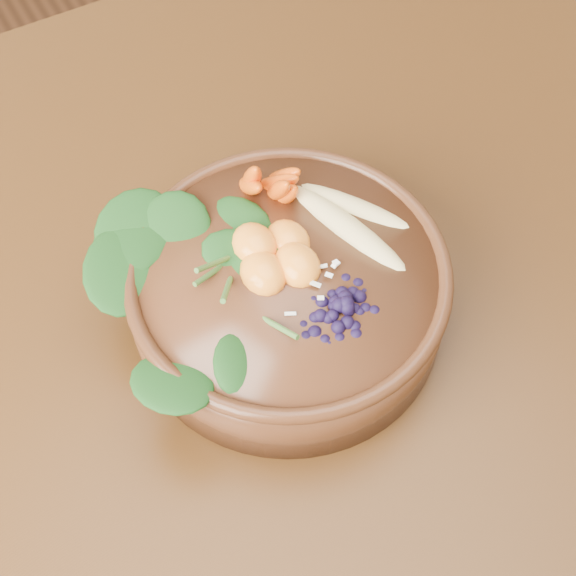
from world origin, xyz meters
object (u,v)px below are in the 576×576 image
object	(u,v)px
mandarin_cluster	(275,246)
dining_table	(489,202)
carrot_cluster	(270,161)
banana_halves	(351,207)
blueberry_pile	(340,297)
kale_heap	(203,244)
stoneware_bowl	(288,294)

from	to	relation	value
mandarin_cluster	dining_table	bearing A→B (deg)	9.62
dining_table	carrot_cluster	world-z (taller)	carrot_cluster
carrot_cluster	mandarin_cluster	xyz separation A→B (m)	(-0.03, -0.07, -0.02)
banana_halves	blueberry_pile	size ratio (longest dim) A/B	1.22
kale_heap	carrot_cluster	xyz separation A→B (m)	(0.09, 0.04, 0.02)
blueberry_pile	dining_table	bearing A→B (deg)	23.25
dining_table	carrot_cluster	distance (m)	0.35
mandarin_cluster	kale_heap	bearing A→B (deg)	152.51
kale_heap	stoneware_bowl	bearing A→B (deg)	-38.84
carrot_cluster	mandarin_cluster	world-z (taller)	carrot_cluster
dining_table	banana_halves	distance (m)	0.30
stoneware_bowl	carrot_cluster	size ratio (longest dim) A/B	3.62
banana_halves	blueberry_pile	xyz separation A→B (m)	(-0.06, -0.08, 0.01)
kale_heap	mandarin_cluster	bearing A→B (deg)	-27.49
mandarin_cluster	blueberry_pile	size ratio (longest dim) A/B	0.69
stoneware_bowl	carrot_cluster	world-z (taller)	carrot_cluster
stoneware_bowl	mandarin_cluster	bearing A→B (deg)	97.95
banana_halves	mandarin_cluster	distance (m)	0.08
stoneware_bowl	carrot_cluster	distance (m)	0.12
carrot_cluster	banana_halves	distance (m)	0.08
stoneware_bowl	banana_halves	distance (m)	0.10
blueberry_pile	banana_halves	bearing A→B (deg)	52.78
kale_heap	blueberry_pile	bearing A→B (deg)	-53.91
blueberry_pile	carrot_cluster	bearing A→B (deg)	84.74
banana_halves	stoneware_bowl	bearing A→B (deg)	-177.26
blueberry_pile	kale_heap	bearing A→B (deg)	126.09
stoneware_bowl	mandarin_cluster	size ratio (longest dim) A/B	3.15
banana_halves	carrot_cluster	bearing A→B (deg)	113.06
stoneware_bowl	blueberry_pile	xyz separation A→B (m)	(0.02, -0.06, 0.06)
blueberry_pile	stoneware_bowl	bearing A→B (deg)	107.15
stoneware_bowl	banana_halves	world-z (taller)	banana_halves
banana_halves	blueberry_pile	bearing A→B (deg)	-141.51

